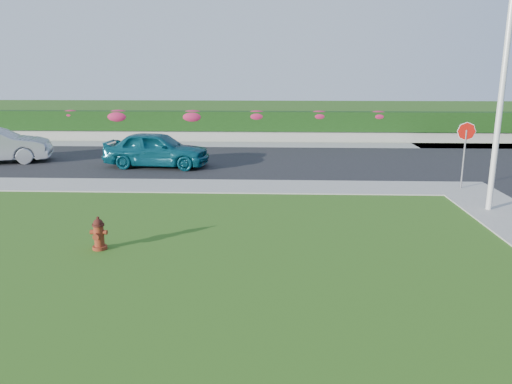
{
  "coord_description": "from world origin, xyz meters",
  "views": [
    {
      "loc": [
        0.52,
        -7.96,
        3.98
      ],
      "look_at": [
        0.01,
        4.6,
        0.9
      ],
      "focal_mm": 35.0,
      "sensor_mm": 36.0,
      "label": 1
    }
  ],
  "objects_px": {
    "sedan_teal": "(157,149)",
    "stop_sign": "(466,140)",
    "utility_pole": "(500,108)",
    "fire_hydrant": "(99,234)"
  },
  "relations": [
    {
      "from": "sedan_teal",
      "to": "stop_sign",
      "type": "distance_m",
      "value": 11.87
    },
    {
      "from": "fire_hydrant",
      "to": "stop_sign",
      "type": "height_order",
      "value": "stop_sign"
    },
    {
      "from": "fire_hydrant",
      "to": "utility_pole",
      "type": "height_order",
      "value": "utility_pole"
    },
    {
      "from": "fire_hydrant",
      "to": "utility_pole",
      "type": "distance_m",
      "value": 11.14
    },
    {
      "from": "utility_pole",
      "to": "stop_sign",
      "type": "distance_m",
      "value": 2.99
    },
    {
      "from": "utility_pole",
      "to": "stop_sign",
      "type": "bearing_deg",
      "value": 86.57
    },
    {
      "from": "stop_sign",
      "to": "sedan_teal",
      "type": "bearing_deg",
      "value": -173.47
    },
    {
      "from": "sedan_teal",
      "to": "utility_pole",
      "type": "xyz_separation_m",
      "value": [
        11.17,
        -6.13,
        2.18
      ]
    },
    {
      "from": "utility_pole",
      "to": "stop_sign",
      "type": "xyz_separation_m",
      "value": [
        0.16,
        2.71,
        -1.27
      ]
    },
    {
      "from": "utility_pole",
      "to": "fire_hydrant",
      "type": "bearing_deg",
      "value": -160.29
    }
  ]
}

